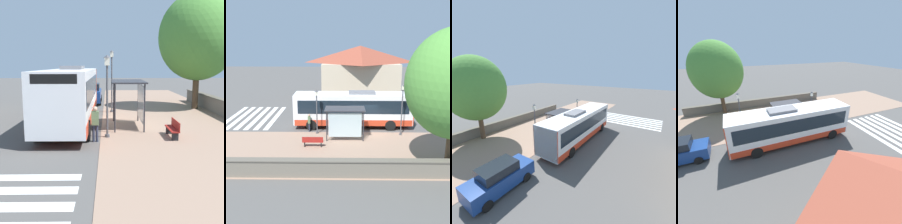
{
  "view_description": "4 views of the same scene",
  "coord_description": "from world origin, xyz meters",
  "views": [
    {
      "loc": [
        -0.35,
        17.84,
        3.58
      ],
      "look_at": [
        -0.61,
        1.56,
        0.83
      ],
      "focal_mm": 45.0,
      "sensor_mm": 36.0,
      "label": 1
    },
    {
      "loc": [
        -24.6,
        1.96,
        8.52
      ],
      "look_at": [
        -1.57,
        2.33,
        2.37
      ],
      "focal_mm": 45.0,
      "sensor_mm": 36.0,
      "label": 2
    },
    {
      "loc": [
        9.33,
        -12.87,
        7.63
      ],
      "look_at": [
        -1.62,
        3.02,
        2.29
      ],
      "focal_mm": 24.0,
      "sensor_mm": 36.0,
      "label": 3
    },
    {
      "loc": [
        13.21,
        -3.76,
        8.55
      ],
      "look_at": [
        -1.62,
        2.24,
        1.45
      ],
      "focal_mm": 24.0,
      "sensor_mm": 36.0,
      "label": 4
    }
  ],
  "objects": [
    {
      "name": "ground_plane",
      "position": [
        0.0,
        0.0,
        0.0
      ],
      "size": [
        120.0,
        120.0,
        0.0
      ],
      "primitive_type": "plane",
      "color": "#514F4C",
      "rests_on": "ground"
    },
    {
      "name": "sidewalk_plaza",
      "position": [
        -4.5,
        0.0,
        0.01
      ],
      "size": [
        9.0,
        44.0,
        0.02
      ],
      "color": "#937560",
      "rests_on": "ground"
    },
    {
      "name": "crosswalk_stripes",
      "position": [
        5.0,
        11.65,
        0.0
      ],
      "size": [
        9.0,
        5.25,
        0.01
      ],
      "color": "silver",
      "rests_on": "ground"
    },
    {
      "name": "stone_wall",
      "position": [
        -8.55,
        0.0,
        0.59
      ],
      "size": [
        0.6,
        20.0,
        1.16
      ],
      "color": "#6B6356",
      "rests_on": "ground"
    },
    {
      "name": "bus",
      "position": [
        1.81,
        0.91,
        1.83
      ],
      "size": [
        2.67,
        11.26,
        3.52
      ],
      "color": "white",
      "rests_on": "ground"
    },
    {
      "name": "bus_shelter",
      "position": [
        -1.7,
        1.73,
        2.23
      ],
      "size": [
        1.86,
        3.38,
        2.68
      ],
      "color": "#2D2D33",
      "rests_on": "ground"
    },
    {
      "name": "pedestrian",
      "position": [
        0.23,
        5.03,
        0.99
      ],
      "size": [
        0.34,
        0.22,
        1.68
      ],
      "color": "#2D3347",
      "rests_on": "ground"
    },
    {
      "name": "bench",
      "position": [
        -3.61,
        4.31,
        0.48
      ],
      "size": [
        0.4,
        1.67,
        0.88
      ],
      "color": "maroon",
      "rests_on": "ground"
    },
    {
      "name": "street_lamp_near",
      "position": [
        -0.34,
        4.25,
        2.41
      ],
      "size": [
        0.28,
        0.28,
        4.04
      ],
      "color": "#4C4C51",
      "rests_on": "ground"
    },
    {
      "name": "street_lamp_far",
      "position": [
        -0.67,
        -3.28,
        2.74
      ],
      "size": [
        0.28,
        0.28,
        4.64
      ],
      "color": "#4C4C51",
      "rests_on": "ground"
    },
    {
      "name": "shade_tree",
      "position": [
        -7.56,
        -5.0,
        5.76
      ],
      "size": [
        6.26,
        6.26,
        9.21
      ],
      "color": "brown",
      "rests_on": "ground"
    }
  ]
}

